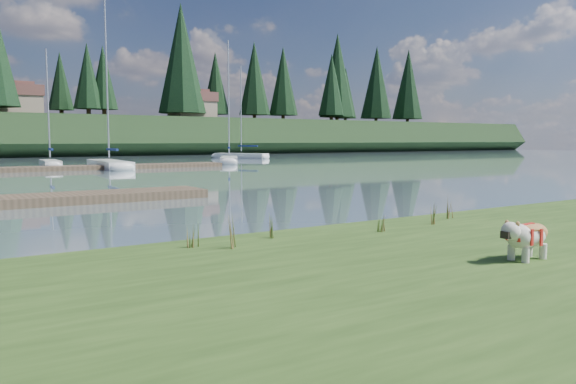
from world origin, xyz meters
TOP-DOWN VIEW (x-y plane):
  - ground at (0.00, 30.00)m, footprint 200.00×200.00m
  - bank at (0.00, -6.00)m, footprint 60.00×9.00m
  - bulldog at (2.68, -5.78)m, footprint 0.99×0.45m
  - dock_far at (2.00, 30.00)m, footprint 26.00×2.20m
  - sailboat_bg_2 at (3.38, 34.71)m, footprint 1.61×5.84m
  - sailboat_bg_3 at (6.93, 32.00)m, footprint 2.16×8.85m
  - sailboat_bg_4 at (18.89, 35.28)m, footprint 4.76×7.25m
  - sailboat_bg_5 at (25.36, 46.04)m, footprint 4.75×7.03m
  - weed_0 at (-0.51, -2.63)m, footprint 0.17×0.14m
  - weed_1 at (0.52, -2.16)m, footprint 0.17×0.14m
  - weed_2 at (4.14, -2.64)m, footprint 0.17×0.14m
  - weed_3 at (-1.03, -2.21)m, footprint 0.17×0.14m
  - weed_4 at (2.64, -2.75)m, footprint 0.17×0.14m
  - weed_5 at (5.16, -2.23)m, footprint 0.17×0.14m
  - mud_lip at (0.00, -1.60)m, footprint 60.00×0.50m
  - conifer_5 at (15.00, 70.00)m, footprint 3.96×3.96m
  - conifer_6 at (28.00, 68.00)m, footprint 7.04×7.04m
  - conifer_7 at (42.00, 71.00)m, footprint 5.28×5.28m
  - conifer_8 at (55.00, 67.00)m, footprint 4.62×4.62m
  - conifer_9 at (68.00, 70.00)m, footprint 5.94×5.94m
  - house_1 at (6.00, 71.00)m, footprint 6.30×5.30m
  - house_2 at (30.00, 69.00)m, footprint 6.30×5.30m

SIDE VIEW (x-z plane):
  - ground at x=0.00m, z-range 0.00..0.00m
  - mud_lip at x=0.00m, z-range 0.00..0.14m
  - dock_far at x=2.00m, z-range 0.00..0.30m
  - bank at x=0.00m, z-range 0.00..0.35m
  - sailboat_bg_5 at x=25.36m, z-range -4.90..5.54m
  - sailboat_bg_3 at x=6.93m, z-range -6.08..6.72m
  - sailboat_bg_4 at x=18.89m, z-range -5.18..5.83m
  - sailboat_bg_2 at x=3.38m, z-range -4.12..4.79m
  - weed_4 at x=2.64m, z-range 0.32..0.72m
  - weed_1 at x=0.52m, z-range 0.31..0.76m
  - weed_3 at x=-1.03m, z-range 0.31..0.78m
  - weed_5 at x=5.16m, z-range 0.31..0.83m
  - weed_0 at x=-0.51m, z-range 0.30..0.90m
  - weed_2 at x=4.14m, z-range 0.30..0.92m
  - bulldog at x=2.68m, z-range 0.42..1.02m
  - house_1 at x=6.00m, z-range 4.99..9.64m
  - house_2 at x=30.00m, z-range 4.99..9.64m
  - conifer_5 at x=15.00m, z-range 5.65..16.00m
  - conifer_8 at x=55.00m, z-range 5.62..17.40m
  - conifer_7 at x=42.00m, z-range 5.59..18.79m
  - conifer_9 at x=68.00m, z-range 5.55..20.18m
  - conifer_6 at x=28.00m, z-range 5.49..22.49m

